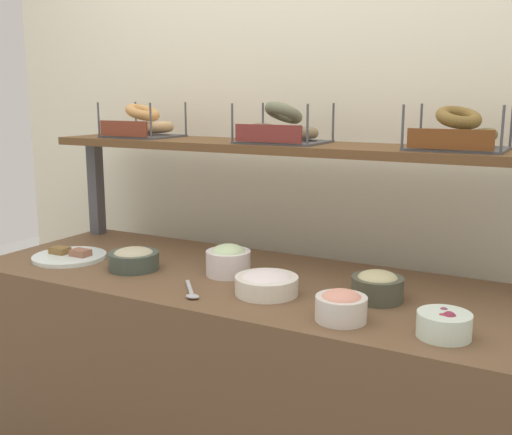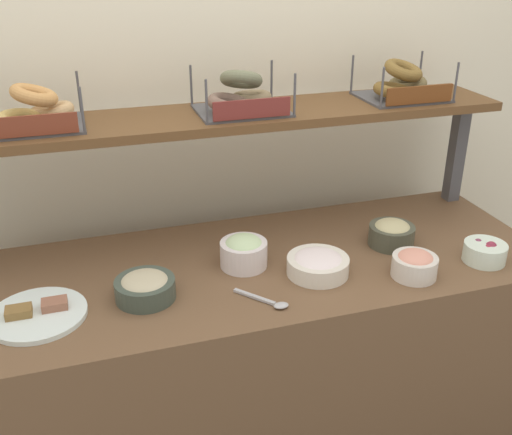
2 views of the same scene
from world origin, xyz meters
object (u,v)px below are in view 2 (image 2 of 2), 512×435
Objects in this scene: bagel_basket_sesame at (36,112)px; bagel_basket_poppy at (241,97)px; bowl_scallion_spread at (244,252)px; bowl_lox_spread at (415,264)px; bowl_hummus at (392,233)px; serving_spoon_near_plate at (269,301)px; bagel_basket_cinnamon_raisin at (402,85)px; bowl_cream_cheese at (318,264)px; serving_plate_white at (38,314)px; bowl_tuna_salad at (145,287)px; bowl_beet_salad at (485,252)px.

bagel_basket_poppy is (0.64, -0.01, 0.00)m from bagel_basket_sesame.
bowl_scallion_spread is 1.08× the size of bowl_lox_spread.
bowl_hummus reaches higher than serving_spoon_near_plate.
bagel_basket_cinnamon_raisin reaches higher than serving_spoon_near_plate.
bagel_basket_poppy is at bearing -179.44° from bagel_basket_cinnamon_raisin.
bagel_basket_sesame is at bearing 179.74° from bagel_basket_cinnamon_raisin.
bowl_cream_cheese is 0.83m from serving_plate_white.
bowl_hummus is (0.52, -0.01, -0.01)m from bowl_scallion_spread.
bowl_tuna_salad is 1.14× the size of bowl_hummus.
bowl_beet_salad is 0.46× the size of bagel_basket_cinnamon_raisin.
bagel_basket_cinnamon_raisin is (1.30, 0.37, 0.47)m from serving_plate_white.
bowl_tuna_salad is at bearing 1.42° from serving_plate_white.
bagel_basket_sesame reaches higher than bowl_cream_cheese.
bowl_cream_cheese is at bearing 159.86° from bowl_lox_spread.
bowl_scallion_spread reaches higher than bowl_lox_spread.
serving_spoon_near_plate is at bearing -178.35° from bowl_lox_spread.
bowl_hummus is at bearing 23.35° from serving_spoon_near_plate.
bagel_basket_sesame is at bearing 81.30° from serving_plate_white.
bagel_basket_cinnamon_raisin reaches higher than bowl_lox_spread.
bowl_tuna_salad is 1.29× the size of bowl_beet_salad.
bowl_hummus is 0.54m from bagel_basket_cinnamon_raisin.
bagel_basket_cinnamon_raisin reaches higher than bowl_hummus.
bowl_beet_salad is 1.47m from bagel_basket_sesame.
bowl_cream_cheese is at bearing 30.28° from serving_spoon_near_plate.
bowl_scallion_spread reaches higher than bowl_cream_cheese.
bagel_basket_cinnamon_raisin reaches higher than bowl_beet_salad.
bowl_lox_spread is 0.91× the size of bowl_hummus.
bowl_cream_cheese is at bearing -70.40° from bagel_basket_poppy.
serving_spoon_near_plate is 0.90m from bagel_basket_sesame.
bowl_cream_cheese is at bearing -0.82° from serving_plate_white.
bowl_cream_cheese reaches higher than serving_plate_white.
serving_plate_white is at bearing 175.92° from bowl_beet_salad.
serving_spoon_near_plate is 0.50× the size of bagel_basket_sesame.
serving_plate_white reaches higher than serving_spoon_near_plate.
bowl_tuna_salad is at bearing 157.93° from serving_spoon_near_plate.
bowl_scallion_spread is 0.64m from serving_plate_white.
bowl_cream_cheese is (0.53, -0.02, -0.00)m from bowl_tuna_salad.
bagel_basket_cinnamon_raisin is at bearing 0.56° from bagel_basket_poppy.
bowl_lox_spread reaches higher than bowl_cream_cheese.
bagel_basket_poppy reaches higher than bowl_lox_spread.
bowl_lox_spread is at bearing -25.09° from bagel_basket_sesame.
bowl_hummus is at bearing -31.41° from bagel_basket_poppy.
bagel_basket_poppy is (-0.45, 0.27, 0.43)m from bowl_hummus.
bowl_beet_salad is (0.27, 0.02, -0.01)m from bowl_lox_spread.
serving_plate_white is at bearing 174.13° from bowl_lox_spread.
serving_plate_white is (-0.63, -0.10, -0.04)m from bowl_scallion_spread.
bowl_tuna_salad is at bearing -174.21° from bowl_hummus.
serving_spoon_near_plate is at bearing -11.43° from serving_plate_white.
serving_plate_white is at bearing -163.92° from bagel_basket_cinnamon_raisin.
bowl_hummus is 0.52× the size of bagel_basket_poppy.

